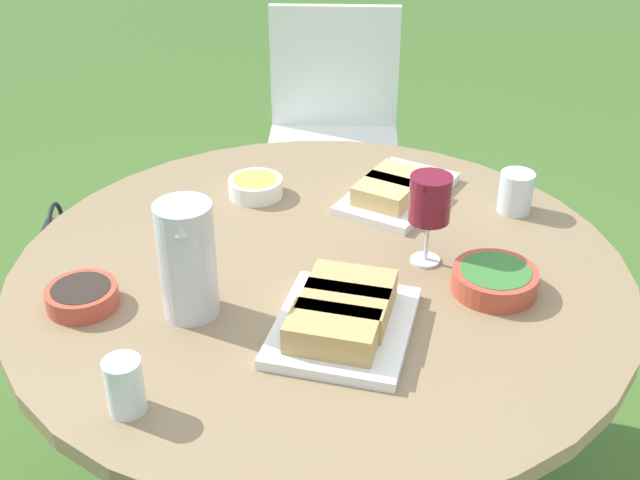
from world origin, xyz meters
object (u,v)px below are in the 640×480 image
object	(u,v)px
water_pitcher	(187,260)
handbag	(64,269)
chair_near_left	(333,122)
wine_glass	(430,201)
dining_table	(320,309)

from	to	relation	value
water_pitcher	handbag	distance (m)	1.39
chair_near_left	handbag	size ratio (longest dim) A/B	2.42
wine_glass	dining_table	bearing A→B (deg)	-89.83
dining_table	chair_near_left	size ratio (longest dim) A/B	1.40
wine_glass	water_pitcher	bearing A→B (deg)	-73.21
handbag	chair_near_left	bearing A→B (deg)	104.69
dining_table	chair_near_left	xyz separation A→B (m)	(-1.18, 0.13, -0.07)
dining_table	handbag	bearing A→B (deg)	-140.04
water_pitcher	wine_glass	bearing A→B (deg)	106.79
wine_glass	chair_near_left	bearing A→B (deg)	-176.05
water_pitcher	chair_near_left	bearing A→B (deg)	163.87
dining_table	handbag	size ratio (longest dim) A/B	3.39
wine_glass	handbag	size ratio (longest dim) A/B	0.52
water_pitcher	dining_table	bearing A→B (deg)	119.32
dining_table	wine_glass	bearing A→B (deg)	90.17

